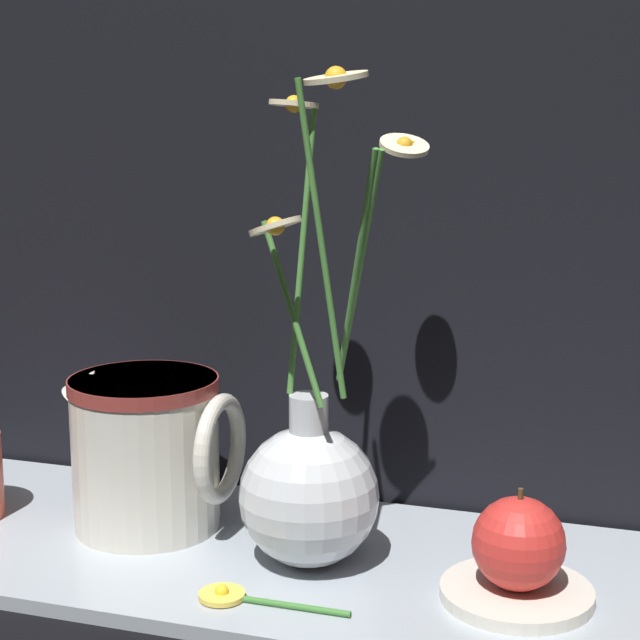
% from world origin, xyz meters
% --- Properties ---
extents(ground_plane, '(6.00, 6.00, 0.00)m').
position_xyz_m(ground_plane, '(0.00, 0.00, 0.00)').
color(ground_plane, black).
extents(shelf, '(0.86, 0.28, 0.01)m').
position_xyz_m(shelf, '(0.00, 0.00, 0.01)').
color(shelf, '#9EA8B2').
rests_on(shelf, ground_plane).
extents(vase_with_flowers, '(0.15, 0.15, 0.40)m').
position_xyz_m(vase_with_flowers, '(-0.01, -0.01, 0.08)').
color(vase_with_flowers, silver).
rests_on(vase_with_flowers, shelf).
extents(ceramic_pitcher, '(0.16, 0.13, 0.15)m').
position_xyz_m(ceramic_pitcher, '(-0.17, 0.02, 0.09)').
color(ceramic_pitcher, beige).
rests_on(ceramic_pitcher, shelf).
extents(saucer_plate, '(0.12, 0.12, 0.01)m').
position_xyz_m(saucer_plate, '(0.16, -0.03, 0.02)').
color(saucer_plate, silver).
rests_on(saucer_plate, shelf).
extents(orange_fruit, '(0.07, 0.07, 0.08)m').
position_xyz_m(orange_fruit, '(0.16, -0.03, 0.06)').
color(orange_fruit, red).
rests_on(orange_fruit, saucer_plate).
extents(loose_daisy, '(0.12, 0.04, 0.01)m').
position_xyz_m(loose_daisy, '(-0.04, -0.09, 0.02)').
color(loose_daisy, '#3D7A33').
rests_on(loose_daisy, shelf).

